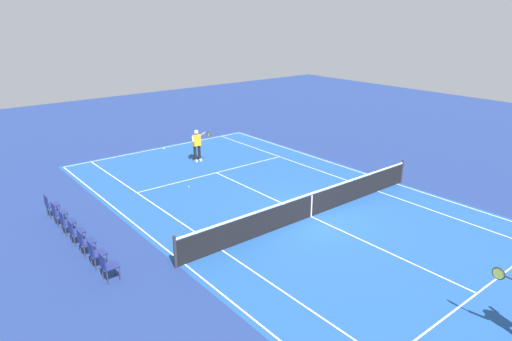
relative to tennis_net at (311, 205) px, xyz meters
The scene contains 13 objects.
ground_plane 0.49m from the tennis_net, ahead, with size 60.00×60.00×0.00m, color navy.
court_slab 0.49m from the tennis_net, ahead, with size 24.20×11.40×0.00m, color #1E4C93.
court_line_markings 0.49m from the tennis_net, ahead, with size 23.85×11.05×0.01m.
tennis_net is the anchor object (origin of this frame).
tennis_player_near 8.58m from the tennis_net, ahead, with size 1.11×0.77×1.70m.
tennis_ball 5.90m from the tennis_net, 20.43° to the left, with size 0.07×0.07×0.07m, color #CCE01E.
spectator_chair_0 7.68m from the tennis_net, 85.60° to the left, with size 0.44×0.44×0.88m.
spectator_chair_1 7.81m from the tennis_net, 78.77° to the left, with size 0.44×0.44×0.88m.
spectator_chair_2 8.04m from the tennis_net, 72.26° to the left, with size 0.44×0.44×0.88m.
spectator_chair_3 8.38m from the tennis_net, 66.18° to the left, with size 0.44×0.44×0.88m.
spectator_chair_4 8.79m from the tennis_net, 60.62° to the left, with size 0.44×0.44×0.88m.
spectator_chair_5 9.28m from the tennis_net, 55.61° to the left, with size 0.44×0.44×0.88m.
spectator_chair_6 9.84m from the tennis_net, 51.13° to the left, with size 0.44×0.44×0.88m.
Camera 1 is at (-10.84, 11.42, 7.31)m, focal length 31.68 mm.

